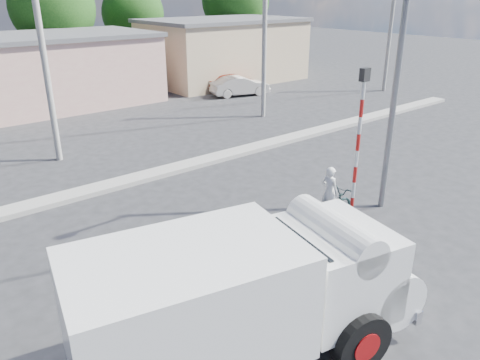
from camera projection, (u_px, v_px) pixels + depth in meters
ground_plane at (318, 270)px, 11.39m from camera, size 120.00×120.00×0.00m
median at (153, 174)px, 17.09m from camera, size 40.00×0.80×0.16m
truck at (252, 293)px, 8.13m from camera, size 6.56×3.52×2.57m
bicycle at (328, 209)px, 13.36m from camera, size 2.02×0.73×1.06m
cyclist at (329, 202)px, 13.28m from camera, size 0.37×0.55×1.50m
car_cream at (240, 86)px, 30.02m from camera, size 3.97×2.30×1.24m
car_red at (232, 82)px, 31.31m from camera, size 3.89×2.49×1.23m
traffic_pole at (359, 131)px, 13.36m from camera, size 0.28×0.18×4.36m
streetlight at (398, 44)px, 12.81m from camera, size 2.34×0.22×9.00m
building_row at (46, 68)px, 26.98m from camera, size 37.80×7.30×4.44m
tree_row at (47, 11)px, 32.09m from camera, size 43.62×7.43×8.42m
utility_poles at (166, 46)px, 20.36m from camera, size 35.40×0.24×8.00m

